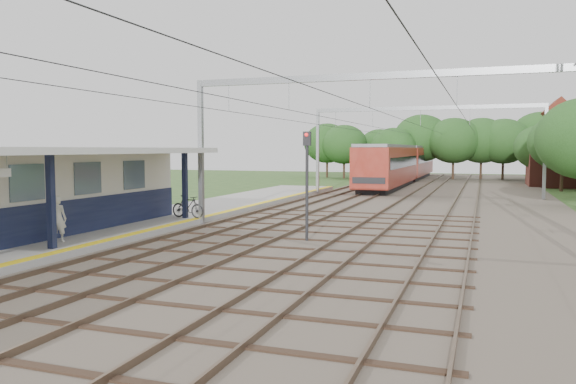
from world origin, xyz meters
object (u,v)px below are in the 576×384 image
at_px(person, 58,219).
at_px(bicycle, 188,207).
at_px(train, 403,163).
at_px(signal_post, 307,173).

xyz_separation_m(person, bicycle, (0.92, 7.83, -0.29)).
relative_size(person, train, 0.04).
xyz_separation_m(person, train, (6.18, 45.66, 1.05)).
bearing_deg(bicycle, person, -179.24).
height_order(bicycle, train, train).
bearing_deg(person, signal_post, -168.51).
bearing_deg(signal_post, train, 86.07).
xyz_separation_m(train, signal_post, (1.85, -40.96, 0.55)).
height_order(train, signal_post, signal_post).
relative_size(person, signal_post, 0.38).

